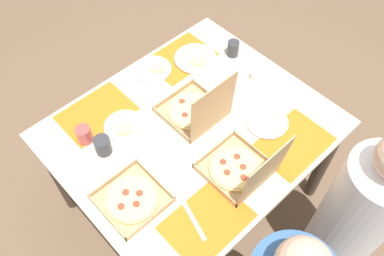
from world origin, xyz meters
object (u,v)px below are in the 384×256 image
cup_clear_right (84,135)px  plate_middle (196,59)px  pizza_box_edge_far (241,169)px  pizza_box_corner_right (196,110)px  pizza_box_center (132,199)px  cup_clear_left (233,48)px  diner_left_seat (352,220)px  cup_red (103,146)px  plate_near_right (153,70)px  condiment_bowl (257,76)px  plate_far_left (267,122)px

cup_clear_right → plate_middle: bearing=-177.7°
pizza_box_edge_far → cup_clear_right: (0.40, -0.64, -0.00)m
pizza_box_corner_right → pizza_box_center: (0.52, 0.14, -0.04)m
cup_clear_left → diner_left_seat: (0.23, 1.03, -0.26)m
cup_clear_left → diner_left_seat: size_ratio=0.08×
pizza_box_corner_right → cup_clear_right: bearing=-27.8°
cup_clear_right → cup_clear_left: 0.94m
cup_clear_right → cup_red: bearing=103.5°
plate_near_right → cup_red: (0.51, 0.24, 0.04)m
pizza_box_corner_right → pizza_box_edge_far: pizza_box_corner_right is taller
condiment_bowl → plate_far_left: bearing=51.0°
plate_far_left → cup_clear_right: bearing=-36.7°
diner_left_seat → plate_near_right: bearing=-81.9°
cup_clear_right → condiment_bowl: 0.95m
plate_middle → plate_far_left: bearing=85.3°
plate_middle → cup_red: cup_red is taller
plate_near_right → cup_clear_right: 0.55m
cup_red → condiment_bowl: size_ratio=1.24×
pizza_box_edge_far → diner_left_seat: size_ratio=0.26×
pizza_box_center → plate_near_right: pizza_box_center is taller
plate_far_left → plate_middle: bearing=-94.7°
cup_red → plate_far_left: bearing=148.6°
pizza_box_corner_right → condiment_bowl: bearing=174.8°
cup_clear_left → plate_far_left: bearing=63.1°
cup_red → cup_clear_left: cup_red is taller
pizza_box_center → cup_clear_right: 0.40m
plate_far_left → cup_red: 0.80m
pizza_box_center → condiment_bowl: bearing=-173.5°
plate_far_left → pizza_box_corner_right: bearing=-50.6°
pizza_box_edge_far → cup_red: bearing=-54.3°
cup_clear_right → cup_clear_left: cup_clear_left is taller
plate_middle → diner_left_seat: size_ratio=0.20×
pizza_box_corner_right → diner_left_seat: size_ratio=0.26×
pizza_box_corner_right → cup_clear_left: size_ratio=3.45×
condiment_bowl → plate_near_right: bearing=-49.0°
pizza_box_corner_right → plate_near_right: 0.39m
plate_middle → plate_near_right: bearing=-23.9°
plate_near_right → condiment_bowl: condiment_bowl is taller
pizza_box_corner_right → plate_near_right: pizza_box_corner_right is taller
pizza_box_corner_right → pizza_box_center: size_ratio=1.17×
pizza_box_edge_far → condiment_bowl: (-0.50, -0.34, -0.03)m
plate_middle → cup_clear_left: bearing=149.1°
pizza_box_center → cup_clear_left: cup_clear_left is taller
plate_far_left → condiment_bowl: 0.30m
pizza_box_edge_far → condiment_bowl: size_ratio=4.13×
pizza_box_corner_right → pizza_box_edge_far: (0.08, 0.38, -0.00)m
pizza_box_center → plate_far_left: size_ratio=1.29×
pizza_box_edge_far → condiment_bowl: pizza_box_edge_far is taller
plate_near_right → cup_red: cup_red is taller
pizza_box_center → plate_far_left: (-0.75, 0.13, -0.00)m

